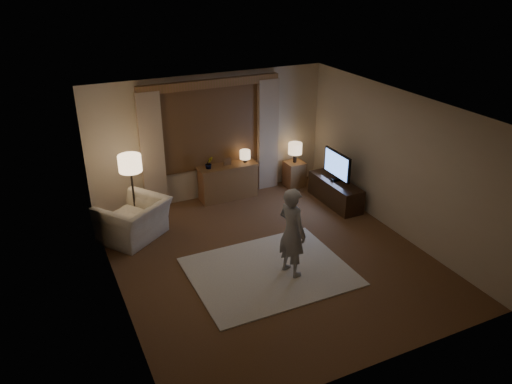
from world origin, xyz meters
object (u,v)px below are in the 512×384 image
armchair (134,220)px  side_table (294,174)px  person (292,232)px  tv_stand (335,192)px  sideboard (228,182)px

armchair → side_table: size_ratio=1.98×
person → tv_stand: bearing=-61.6°
armchair → person: 2.99m
sideboard → tv_stand: sideboard is taller
tv_stand → person: (-2.07, -1.86, 0.51)m
sideboard → side_table: size_ratio=2.14×
tv_stand → person: size_ratio=0.94×
side_table → person: 3.49m
side_table → tv_stand: size_ratio=0.40×
armchair → side_table: bearing=155.8°
side_table → armchair: bearing=-167.9°
side_table → tv_stand: side_table is taller
sideboard → armchair: bearing=-158.6°
sideboard → person: (-0.17, -3.04, 0.41)m
sideboard → person: bearing=-93.1°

